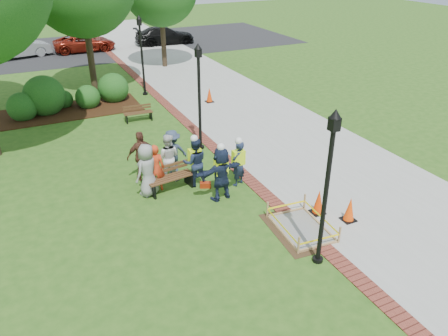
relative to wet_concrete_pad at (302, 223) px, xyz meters
name	(u,v)px	position (x,y,z in m)	size (l,w,h in m)	color
ground	(226,216)	(-1.68, 1.62, -0.23)	(100.00, 100.00, 0.00)	#285116
sidewalk	(229,101)	(3.32, 11.62, -0.22)	(6.00, 60.00, 0.02)	#9E9E99
brick_edging	(172,109)	(0.07, 11.62, -0.22)	(0.50, 60.00, 0.03)	maroon
mulch_bed	(69,111)	(-4.68, 13.62, -0.21)	(7.00, 3.00, 0.05)	#381E0F
parking_lot	(81,48)	(-1.68, 28.62, -0.23)	(36.00, 12.00, 0.01)	black
wet_concrete_pad	(302,223)	(0.00, 0.00, 0.00)	(1.87, 2.42, 0.55)	#47331E
bench_near	(170,183)	(-2.70, 3.86, 0.04)	(1.67, 0.76, 0.87)	brown
bench_far	(138,116)	(-1.88, 10.77, 0.00)	(1.37, 0.52, 0.73)	#4E3A1A
cone_front	(350,210)	(1.56, -0.22, 0.15)	(0.41, 0.41, 0.80)	black
cone_back	(318,202)	(0.97, 0.52, 0.16)	(0.42, 0.42, 0.82)	black
cone_far	(209,95)	(2.28, 11.84, 0.15)	(0.41, 0.41, 0.80)	black
toolbox	(205,185)	(-1.54, 3.53, -0.14)	(0.38, 0.21, 0.19)	maroon
lamp_near	(328,179)	(-0.43, -1.38, 2.25)	(0.28, 0.28, 4.26)	black
lamp_mid	(199,90)	(-0.43, 6.62, 2.25)	(0.28, 0.28, 4.26)	black
lamp_far	(142,50)	(-0.43, 14.62, 2.25)	(0.28, 0.28, 4.26)	black
shrub_a	(25,119)	(-6.78, 13.39, -0.23)	(1.41, 1.41, 1.41)	#134416
shrub_b	(47,113)	(-5.70, 13.85, -0.23)	(2.02, 2.02, 2.02)	#134416
shrub_c	(89,107)	(-3.66, 13.79, -0.23)	(1.25, 1.25, 1.25)	#134416
shrub_d	(115,101)	(-2.22, 14.29, -0.23)	(1.61, 1.61, 1.61)	#134416
shrub_e	(65,107)	(-4.80, 14.37, -0.23)	(0.96, 0.96, 0.96)	#134416
casual_person_a	(147,170)	(-3.44, 3.92, 0.67)	(0.69, 0.62, 1.82)	gray
casual_person_b	(155,168)	(-3.10, 4.12, 0.60)	(0.62, 0.50, 1.67)	red
casual_person_c	(168,157)	(-2.47, 4.67, 0.62)	(0.65, 0.57, 1.70)	silver
casual_person_d	(142,156)	(-3.29, 5.05, 0.67)	(0.58, 0.38, 1.81)	#572F22
casual_person_e	(172,152)	(-2.18, 5.01, 0.60)	(0.55, 0.37, 1.68)	#2F3B52
hivis_worker_a	(221,172)	(-1.37, 2.64, 0.74)	(0.63, 0.45, 1.98)	#1A2444
hivis_worker_b	(238,162)	(-0.44, 3.23, 0.66)	(0.62, 0.54, 1.79)	#152039
hivis_worker_c	(195,161)	(-1.78, 3.85, 0.70)	(0.62, 0.47, 1.88)	#1B2547
parked_car_b	(21,58)	(-6.20, 27.25, -0.23)	(4.90, 2.13, 1.60)	#B2B1B7
parked_car_c	(86,51)	(-1.48, 27.41, -0.23)	(4.32, 1.88, 1.41)	maroon
parked_car_d	(165,44)	(5.06, 27.37, -0.23)	(4.76, 2.07, 1.55)	black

